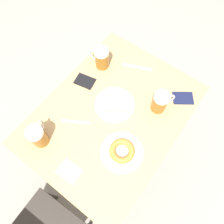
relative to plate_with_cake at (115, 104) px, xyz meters
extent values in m
plane|color=gray|center=(-0.02, 0.06, -0.76)|extent=(8.00, 8.00, 0.00)
cube|color=tan|center=(-0.02, 0.06, -0.03)|extent=(0.79, 1.05, 0.03)
cylinder|color=black|center=(-0.37, -0.43, -0.40)|extent=(0.04, 0.04, 0.71)
cylinder|color=black|center=(0.33, -0.43, -0.40)|extent=(0.04, 0.04, 0.71)
cylinder|color=black|center=(-0.37, 0.54, -0.40)|extent=(0.04, 0.04, 0.71)
cylinder|color=black|center=(0.33, 0.54, -0.40)|extent=(0.04, 0.04, 0.71)
cylinder|color=#2D2823|center=(0.09, 0.68, -0.54)|extent=(0.03, 0.03, 0.43)
cylinder|color=white|center=(0.00, 0.00, -0.01)|extent=(0.24, 0.24, 0.01)
cube|color=#D1B27F|center=(0.00, 0.00, 0.01)|extent=(0.18, 0.17, 0.03)
cylinder|color=white|center=(-0.21, 0.21, -0.01)|extent=(0.24, 0.24, 0.01)
torus|color=#B2702D|center=(-0.21, 0.21, 0.01)|extent=(0.14, 0.14, 0.04)
cylinder|color=#8C5619|center=(0.20, 0.43, 0.05)|extent=(0.09, 0.09, 0.12)
cylinder|color=white|center=(0.20, 0.43, 0.12)|extent=(0.09, 0.09, 0.02)
torus|color=silver|center=(0.22, 0.39, 0.06)|extent=(0.05, 0.08, 0.09)
cylinder|color=#8C5619|center=(-0.22, -0.14, 0.05)|extent=(0.09, 0.09, 0.12)
cylinder|color=white|center=(-0.22, -0.14, 0.12)|extent=(0.09, 0.09, 0.02)
torus|color=silver|center=(-0.25, -0.18, 0.06)|extent=(0.06, 0.08, 0.09)
cylinder|color=#8C5619|center=(0.24, -0.19, 0.05)|extent=(0.09, 0.09, 0.12)
cylinder|color=white|center=(0.24, -0.19, 0.12)|extent=(0.09, 0.09, 0.02)
torus|color=silver|center=(0.29, -0.19, 0.06)|extent=(0.09, 0.02, 0.09)
cube|color=white|center=(-0.04, 0.47, -0.01)|extent=(0.12, 0.10, 0.00)
cube|color=silver|center=(0.12, 0.23, -0.01)|extent=(0.15, 0.10, 0.00)
cube|color=silver|center=(0.05, -0.32, -0.01)|extent=(0.19, 0.09, 0.00)
cube|color=#141938|center=(-0.31, -0.29, -0.01)|extent=(0.15, 0.15, 0.01)
cube|color=black|center=(0.26, -0.02, -0.01)|extent=(0.14, 0.11, 0.01)
camera|label=1|loc=(-0.35, 0.50, 1.18)|focal=35.00mm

